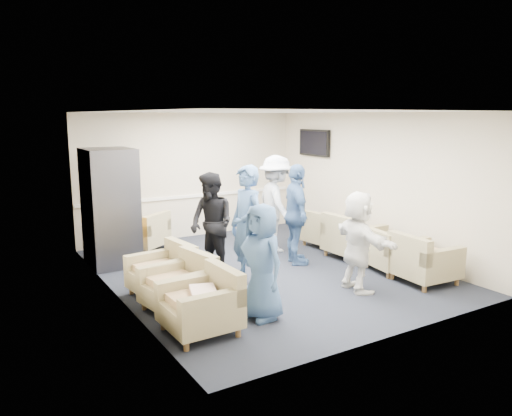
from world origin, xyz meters
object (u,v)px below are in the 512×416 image
person_mid_right (296,215)px  person_front_right (358,241)px  armchair_left_near (204,306)px  armchair_right_midfar (351,239)px  vending_machine (111,207)px  armchair_left_far (165,274)px  armchair_right_far (325,231)px  person_mid_left (247,227)px  person_back_left (212,224)px  armchair_corner (145,234)px  person_front_left (262,262)px  person_back_right (276,204)px  armchair_right_midnear (390,253)px  armchair_left_mid (181,287)px  armchair_right_near (422,262)px

person_mid_right → person_front_right: person_mid_right is taller
armchair_left_near → person_mid_right: 3.26m
armchair_right_midfar → vending_machine: bearing=61.9°
armchair_left_far → armchair_right_far: (3.83, 0.99, -0.01)m
person_mid_left → person_back_left: 0.86m
person_front_right → armchair_right_midfar: bearing=-29.6°
vending_machine → person_front_right: 4.36m
armchair_right_midfar → armchair_corner: armchair_right_midfar is taller
armchair_corner → person_back_left: bearing=67.7°
person_back_left → armchair_left_far: bearing=-76.1°
vending_machine → armchair_corner: bearing=36.9°
person_front_left → person_back_right: 3.37m
person_mid_left → armchair_right_midnear: bearing=72.2°
armchair_right_midnear → person_back_left: bearing=70.9°
armchair_left_mid → person_front_right: bearing=67.0°
armchair_right_far → person_front_right: bearing=144.6°
person_front_left → armchair_left_far: bearing=-161.5°
armchair_left_far → armchair_left_near: bearing=-8.6°
person_back_right → vending_machine: bearing=87.0°
armchair_right_far → person_mid_left: (-2.58, -1.27, 0.64)m
armchair_corner → person_mid_left: 3.03m
armchair_left_near → armchair_right_near: bearing=86.9°
armchair_left_near → vending_machine: bearing=-178.6°
person_back_right → person_back_left: bearing=122.5°
armchair_corner → person_mid_left: person_mid_left is taller
armchair_left_mid → armchair_right_midfar: size_ratio=1.03×
armchair_right_midfar → armchair_left_far: bearing=89.0°
armchair_right_midnear → vending_machine: vending_machine is taller
person_mid_right → person_back_right: bearing=9.4°
person_back_left → armchair_right_midfar: bearing=65.9°
person_mid_left → armchair_left_mid: bearing=-76.4°
vending_machine → person_mid_left: (1.47, -2.27, -0.09)m
person_mid_right → armchair_right_midfar: bearing=-81.2°
armchair_right_midnear → armchair_right_near: bearing=-172.4°
armchair_right_midnear → armchair_right_far: armchair_right_midnear is taller
armchair_right_far → person_front_left: (-3.05, -2.47, 0.46)m
armchair_right_far → vending_machine: bearing=68.8°
armchair_corner → vending_machine: (-0.82, -0.61, 0.72)m
armchair_left_mid → armchair_right_midnear: bearing=77.4°
armchair_right_near → person_front_left: person_front_left is taller
armchair_right_far → vending_machine: (-4.05, 1.01, 0.73)m
person_back_right → person_mid_right: bearing=-179.3°
armchair_right_near → armchair_right_far: bearing=1.2°
armchair_left_mid → vending_machine: 2.77m
person_mid_left → armchair_right_near: bearing=58.1°
vending_machine → person_back_left: (1.28, -1.44, -0.18)m
armchair_right_near → armchair_right_midnear: bearing=1.9°
armchair_left_near → person_mid_right: bearing=122.5°
armchair_right_near → person_mid_right: person_mid_right is taller
armchair_right_midfar → armchair_corner: size_ratio=0.83×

